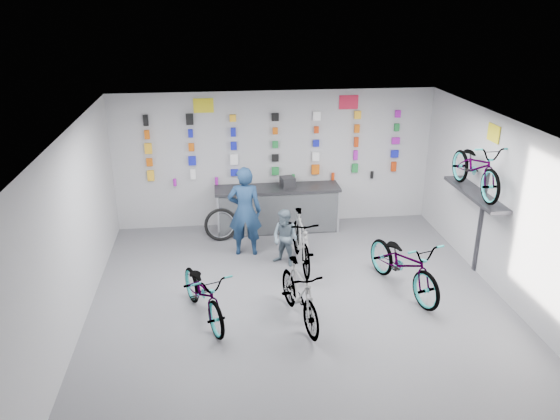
{
  "coord_description": "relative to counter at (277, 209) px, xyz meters",
  "views": [
    {
      "loc": [
        -1.31,
        -7.5,
        4.87
      ],
      "look_at": [
        -0.21,
        1.4,
        1.33
      ],
      "focal_mm": 35.0,
      "sensor_mm": 36.0,
      "label": 1
    }
  ],
  "objects": [
    {
      "name": "wall_left",
      "position": [
        -3.5,
        -3.54,
        1.01
      ],
      "size": [
        0.0,
        8.0,
        8.0
      ],
      "primitive_type": "plane",
      "rotation": [
        1.57,
        0.0,
        1.57
      ],
      "color": "#B6B6B9",
      "rests_on": "floor"
    },
    {
      "name": "merch_wall",
      "position": [
        -0.08,
        0.39,
        1.27
      ],
      "size": [
        5.56,
        0.08,
        1.57
      ],
      "color": "yellow",
      "rests_on": "wall_back"
    },
    {
      "name": "spare_wheel",
      "position": [
        -1.25,
        -0.37,
        -0.14
      ],
      "size": [
        0.72,
        0.28,
        0.71
      ],
      "rotation": [
        0.0,
        0.0,
        0.12
      ],
      "color": "black",
      "rests_on": "floor"
    },
    {
      "name": "customer",
      "position": [
        -0.05,
        -1.67,
        0.07
      ],
      "size": [
        0.69,
        0.68,
        1.12
      ],
      "primitive_type": "imported",
      "rotation": [
        0.0,
        0.0,
        -0.71
      ],
      "color": "slate",
      "rests_on": "floor"
    },
    {
      "name": "bike_service",
      "position": [
        0.24,
        -1.75,
        0.04
      ],
      "size": [
        0.52,
        1.77,
        1.06
      ],
      "primitive_type": "imported",
      "rotation": [
        0.0,
        0.0,
        0.01
      ],
      "color": "gray",
      "rests_on": "floor"
    },
    {
      "name": "ceiling",
      "position": [
        0.0,
        -3.54,
        2.51
      ],
      "size": [
        8.0,
        8.0,
        0.0
      ],
      "primitive_type": "plane",
      "rotation": [
        3.14,
        0.0,
        0.0
      ],
      "color": "white",
      "rests_on": "wall_back"
    },
    {
      "name": "sign_side",
      "position": [
        3.48,
        -2.34,
        2.16
      ],
      "size": [
        0.02,
        0.4,
        0.3
      ],
      "primitive_type": "cube",
      "color": "yellow",
      "rests_on": "wall_right"
    },
    {
      "name": "clerk",
      "position": [
        -0.78,
        -1.09,
        0.42
      ],
      "size": [
        0.7,
        0.5,
        1.82
      ],
      "primitive_type": "imported",
      "rotation": [
        0.0,
        0.0,
        3.05
      ],
      "color": "navy",
      "rests_on": "floor"
    },
    {
      "name": "bike_wall",
      "position": [
        3.25,
        -2.34,
        1.57
      ],
      "size": [
        0.63,
        1.8,
        0.95
      ],
      "primitive_type": "imported",
      "color": "gray",
      "rests_on": "wall_bracket"
    },
    {
      "name": "wall_back",
      "position": [
        0.0,
        0.46,
        1.01
      ],
      "size": [
        7.0,
        0.0,
        7.0
      ],
      "primitive_type": "plane",
      "rotation": [
        1.57,
        0.0,
        0.0
      ],
      "color": "#B6B6B9",
      "rests_on": "floor"
    },
    {
      "name": "wall_bracket",
      "position": [
        3.33,
        -2.34,
        0.98
      ],
      "size": [
        0.39,
        1.9,
        2.0
      ],
      "color": "#333338",
      "rests_on": "wall_right"
    },
    {
      "name": "bike_left",
      "position": [
        -1.59,
        -3.38,
        -0.02
      ],
      "size": [
        1.19,
        1.9,
        0.94
      ],
      "primitive_type": "imported",
      "rotation": [
        0.0,
        0.0,
        0.34
      ],
      "color": "gray",
      "rests_on": "floor"
    },
    {
      "name": "bike_right",
      "position": [
        1.87,
        -2.91,
        0.04
      ],
      "size": [
        1.24,
        2.13,
        1.06
      ],
      "primitive_type": "imported",
      "rotation": [
        0.0,
        0.0,
        0.28
      ],
      "color": "gray",
      "rests_on": "floor"
    },
    {
      "name": "wall_right",
      "position": [
        3.5,
        -3.54,
        1.01
      ],
      "size": [
        0.0,
        8.0,
        8.0
      ],
      "primitive_type": "plane",
      "rotation": [
        1.57,
        0.0,
        -1.57
      ],
      "color": "#B6B6B9",
      "rests_on": "floor"
    },
    {
      "name": "counter",
      "position": [
        0.0,
        0.0,
        0.0
      ],
      "size": [
        2.7,
        0.66,
        1.0
      ],
      "color": "black",
      "rests_on": "floor"
    },
    {
      "name": "bike_center",
      "position": [
        -0.09,
        -3.65,
        0.01
      ],
      "size": [
        0.78,
        1.72,
        1.0
      ],
      "primitive_type": "imported",
      "rotation": [
        0.0,
        0.0,
        0.2
      ],
      "color": "gray",
      "rests_on": "floor"
    },
    {
      "name": "sign_left",
      "position": [
        -1.5,
        0.44,
        2.23
      ],
      "size": [
        0.42,
        0.02,
        0.3
      ],
      "primitive_type": "cube",
      "color": "yellow",
      "rests_on": "wall_back"
    },
    {
      "name": "floor",
      "position": [
        0.0,
        -3.54,
        -0.49
      ],
      "size": [
        8.0,
        8.0,
        0.0
      ],
      "primitive_type": "plane",
      "color": "#57575D",
      "rests_on": "ground"
    },
    {
      "name": "sign_right",
      "position": [
        1.6,
        0.44,
        2.23
      ],
      "size": [
        0.42,
        0.02,
        0.3
      ],
      "primitive_type": "cube",
      "color": "red",
      "rests_on": "wall_back"
    },
    {
      "name": "register",
      "position": [
        0.22,
        0.01,
        0.62
      ],
      "size": [
        0.33,
        0.35,
        0.22
      ],
      "primitive_type": "cube",
      "rotation": [
        0.0,
        0.0,
        0.18
      ],
      "color": "black",
      "rests_on": "counter"
    }
  ]
}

